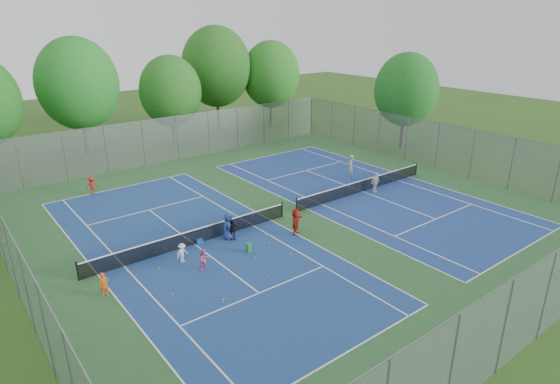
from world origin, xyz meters
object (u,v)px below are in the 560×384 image
at_px(net_right, 363,186).
at_px(instructor, 350,167).
at_px(net_left, 194,237).
at_px(ball_hopper, 249,248).
at_px(ball_crate, 199,241).

bearing_deg(net_right, instructor, 63.12).
xyz_separation_m(net_left, ball_hopper, (1.96, -2.68, -0.19)).
relative_size(net_right, ball_crate, 36.27).
relative_size(net_left, ball_crate, 36.27).
distance_m(net_left, ball_crate, 0.42).
height_order(net_right, instructor, instructor).
bearing_deg(net_left, instructor, 9.73).
height_order(net_left, ball_hopper, net_left).
xyz_separation_m(ball_crate, instructor, (15.06, 2.74, 0.85)).
height_order(net_left, instructor, instructor).
height_order(ball_hopper, instructor, instructor).
distance_m(net_right, ball_hopper, 12.34).
relative_size(ball_crate, instructor, 0.18).
distance_m(net_right, ball_crate, 13.73).
bearing_deg(net_right, net_left, 180.00).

